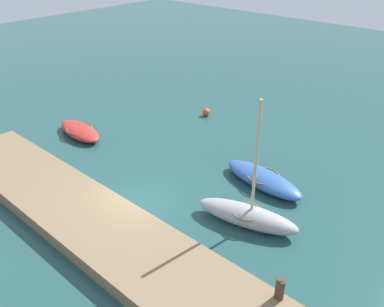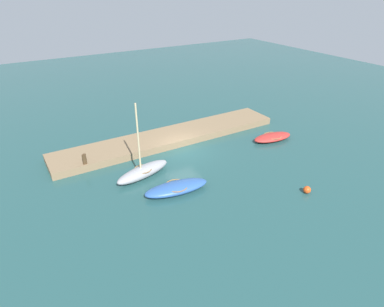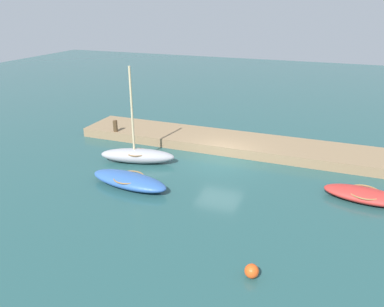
{
  "view_description": "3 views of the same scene",
  "coord_description": "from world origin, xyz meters",
  "px_view_note": "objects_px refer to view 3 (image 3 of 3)",
  "views": [
    {
      "loc": [
        11.42,
        -9.31,
        10.54
      ],
      "look_at": [
        0.2,
        3.2,
        1.22
      ],
      "focal_mm": 38.02,
      "sensor_mm": 36.0,
      "label": 1
    },
    {
      "loc": [
        11.56,
        20.59,
        12.27
      ],
      "look_at": [
        0.22,
        1.69,
        0.62
      ],
      "focal_mm": 30.95,
      "sensor_mm": 36.0,
      "label": 2
    },
    {
      "loc": [
        -5.83,
        19.54,
        8.58
      ],
      "look_at": [
        1.16,
        1.52,
        0.85
      ],
      "focal_mm": 35.8,
      "sensor_mm": 36.0,
      "label": 3
    }
  ],
  "objects_px": {
    "rowboat_blue": "(129,180)",
    "mooring_post_west": "(116,126)",
    "rowboat_grey": "(137,155)",
    "marker_buoy": "(252,271)",
    "rowboat_red": "(364,195)",
    "mooring_post_mid_west": "(115,126)"
  },
  "relations": [
    {
      "from": "rowboat_blue",
      "to": "mooring_post_west",
      "type": "distance_m",
      "value": 7.18
    },
    {
      "from": "rowboat_grey",
      "to": "mooring_post_west",
      "type": "height_order",
      "value": "rowboat_grey"
    },
    {
      "from": "rowboat_grey",
      "to": "marker_buoy",
      "type": "height_order",
      "value": "rowboat_grey"
    },
    {
      "from": "mooring_post_west",
      "to": "marker_buoy",
      "type": "relative_size",
      "value": 1.58
    },
    {
      "from": "rowboat_red",
      "to": "rowboat_blue",
      "type": "bearing_deg",
      "value": 20.09
    },
    {
      "from": "rowboat_blue",
      "to": "marker_buoy",
      "type": "height_order",
      "value": "rowboat_blue"
    },
    {
      "from": "rowboat_red",
      "to": "mooring_post_mid_west",
      "type": "relative_size",
      "value": 5.06
    },
    {
      "from": "rowboat_red",
      "to": "rowboat_grey",
      "type": "distance_m",
      "value": 11.9
    },
    {
      "from": "rowboat_blue",
      "to": "mooring_post_west",
      "type": "xyz_separation_m",
      "value": [
        4.25,
        -5.76,
        0.62
      ]
    },
    {
      "from": "rowboat_red",
      "to": "mooring_post_mid_west",
      "type": "height_order",
      "value": "mooring_post_mid_west"
    },
    {
      "from": "rowboat_blue",
      "to": "rowboat_red",
      "type": "relative_size",
      "value": 1.19
    },
    {
      "from": "rowboat_grey",
      "to": "marker_buoy",
      "type": "xyz_separation_m",
      "value": [
        -8.27,
        7.28,
        -0.21
      ]
    },
    {
      "from": "rowboat_blue",
      "to": "rowboat_grey",
      "type": "bearing_deg",
      "value": -62.14
    },
    {
      "from": "rowboat_red",
      "to": "mooring_post_west",
      "type": "xyz_separation_m",
      "value": [
        15.06,
        -3.1,
        0.67
      ]
    },
    {
      "from": "rowboat_red",
      "to": "marker_buoy",
      "type": "bearing_deg",
      "value": 69.15
    },
    {
      "from": "mooring_post_mid_west",
      "to": "marker_buoy",
      "type": "bearing_deg",
      "value": 138.53
    },
    {
      "from": "marker_buoy",
      "to": "mooring_post_west",
      "type": "bearing_deg",
      "value": -41.65
    },
    {
      "from": "rowboat_grey",
      "to": "rowboat_red",
      "type": "bearing_deg",
      "value": 164.72
    },
    {
      "from": "mooring_post_mid_west",
      "to": "mooring_post_west",
      "type": "bearing_deg",
      "value": 180.0
    },
    {
      "from": "rowboat_red",
      "to": "mooring_post_mid_west",
      "type": "xyz_separation_m",
      "value": [
        15.13,
        -3.1,
        0.65
      ]
    },
    {
      "from": "rowboat_red",
      "to": "rowboat_grey",
      "type": "xyz_separation_m",
      "value": [
        11.9,
        -0.21,
        0.16
      ]
    },
    {
      "from": "rowboat_blue",
      "to": "rowboat_red",
      "type": "bearing_deg",
      "value": -159.22
    }
  ]
}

